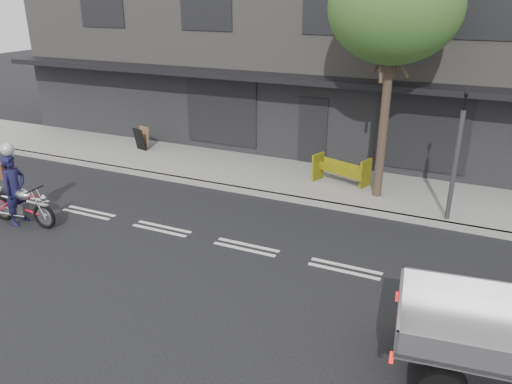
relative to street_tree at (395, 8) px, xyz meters
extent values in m
plane|color=black|center=(-2.20, -4.20, -5.28)|extent=(80.00, 80.00, 0.00)
cube|color=gray|center=(-2.20, 0.50, -5.20)|extent=(32.00, 3.20, 0.15)
cube|color=gray|center=(-2.20, -1.10, -5.20)|extent=(32.00, 0.20, 0.15)
cube|color=slate|center=(-2.20, 7.10, -1.28)|extent=(26.00, 10.00, 8.00)
cylinder|color=#382B21|center=(0.00, 0.00, -3.28)|extent=(0.24, 0.24, 4.00)
ellipsoid|color=#2F511E|center=(0.00, 0.00, 0.02)|extent=(3.40, 3.40, 2.89)
cylinder|color=#2D2D30|center=(2.00, -0.85, -3.78)|extent=(0.12, 0.12, 3.00)
imported|color=black|center=(2.00, -0.85, -2.03)|extent=(0.08, 0.10, 0.50)
torus|color=black|center=(-8.74, -5.47, -4.95)|extent=(0.68, 0.13, 0.68)
torus|color=black|center=(-7.34, -5.39, -4.95)|extent=(0.68, 0.13, 0.68)
cube|color=#2D2D30|center=(-8.10, -5.43, -4.85)|extent=(0.36, 0.26, 0.28)
ellipsoid|color=silver|center=(-7.93, -5.42, -4.44)|extent=(0.57, 0.34, 0.28)
cube|color=black|center=(-8.42, -5.45, -4.46)|extent=(0.55, 0.27, 0.09)
cylinder|color=black|center=(-7.53, -5.40, -4.24)|extent=(0.07, 0.60, 0.04)
imported|color=#151437|center=(-8.19, -5.43, -4.35)|extent=(0.48, 0.70, 1.86)
cylinder|color=black|center=(2.29, -5.90, -4.91)|extent=(0.75, 0.35, 0.72)
cube|color=#B5B4B9|center=(3.10, -6.62, -4.40)|extent=(3.06, 2.19, 0.10)
camera|label=1|loc=(2.38, -13.66, 0.35)|focal=35.00mm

